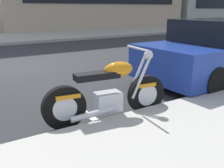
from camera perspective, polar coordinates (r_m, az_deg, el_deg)
ground_plane at (r=8.48m, az=-19.57°, el=3.81°), size 260.00×260.00×0.00m
sidewalk_far_curb at (r=20.87m, az=9.23°, el=11.67°), size 120.00×5.00×0.14m
parking_stall_stripe at (r=4.50m, az=-6.34°, el=-5.96°), size 0.12×2.20×0.01m
parked_motorcycle at (r=4.00m, az=-0.62°, el=-2.19°), size 2.04×0.62×1.12m
parked_car_near_corner at (r=7.05m, az=23.11°, el=6.62°), size 4.48×1.98×1.45m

